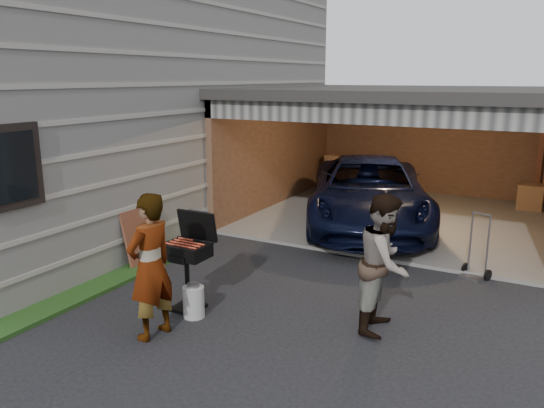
{
  "coord_description": "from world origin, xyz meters",
  "views": [
    {
      "loc": [
        3.64,
        -5.07,
        3.12
      ],
      "look_at": [
        -0.27,
        2.14,
        1.15
      ],
      "focal_mm": 35.0,
      "sensor_mm": 36.0,
      "label": 1
    }
  ],
  "objects_px": {
    "propane_tank": "(194,302)",
    "minivan": "(368,195)",
    "hand_truck": "(475,265)",
    "woman": "(150,267)",
    "plywood_panel": "(144,235)",
    "bbq_grill": "(188,253)",
    "man": "(385,263)"
  },
  "relations": [
    {
      "from": "propane_tank",
      "to": "minivan",
      "type": "bearing_deg",
      "value": 83.01
    },
    {
      "from": "minivan",
      "to": "hand_truck",
      "type": "relative_size",
      "value": 4.77
    },
    {
      "from": "woman",
      "to": "hand_truck",
      "type": "xyz_separation_m",
      "value": [
        3.2,
        3.96,
        -0.7
      ]
    },
    {
      "from": "plywood_panel",
      "to": "bbq_grill",
      "type": "bearing_deg",
      "value": -32.15
    },
    {
      "from": "minivan",
      "to": "bbq_grill",
      "type": "bearing_deg",
      "value": -120.14
    },
    {
      "from": "man",
      "to": "hand_truck",
      "type": "bearing_deg",
      "value": -20.95
    },
    {
      "from": "man",
      "to": "bbq_grill",
      "type": "bearing_deg",
      "value": 102.27
    },
    {
      "from": "minivan",
      "to": "woman",
      "type": "distance_m",
      "value": 5.97
    },
    {
      "from": "minivan",
      "to": "bbq_grill",
      "type": "relative_size",
      "value": 3.78
    },
    {
      "from": "woman",
      "to": "hand_truck",
      "type": "bearing_deg",
      "value": 147.58
    },
    {
      "from": "bbq_grill",
      "to": "hand_truck",
      "type": "height_order",
      "value": "bbq_grill"
    },
    {
      "from": "minivan",
      "to": "hand_truck",
      "type": "distance_m",
      "value": 3.17
    },
    {
      "from": "minivan",
      "to": "bbq_grill",
      "type": "height_order",
      "value": "minivan"
    },
    {
      "from": "man",
      "to": "hand_truck",
      "type": "relative_size",
      "value": 1.64
    },
    {
      "from": "propane_tank",
      "to": "hand_truck",
      "type": "relative_size",
      "value": 0.4
    },
    {
      "from": "bbq_grill",
      "to": "hand_truck",
      "type": "xyz_separation_m",
      "value": [
        3.3,
        3.1,
        -0.6
      ]
    },
    {
      "from": "woman",
      "to": "hand_truck",
      "type": "height_order",
      "value": "woman"
    },
    {
      "from": "propane_tank",
      "to": "hand_truck",
      "type": "height_order",
      "value": "hand_truck"
    },
    {
      "from": "bbq_grill",
      "to": "propane_tank",
      "type": "bearing_deg",
      "value": -41.23
    },
    {
      "from": "man",
      "to": "minivan",
      "type": "bearing_deg",
      "value": 17.78
    },
    {
      "from": "man",
      "to": "bbq_grill",
      "type": "distance_m",
      "value": 2.61
    },
    {
      "from": "woman",
      "to": "plywood_panel",
      "type": "relative_size",
      "value": 1.82
    },
    {
      "from": "minivan",
      "to": "propane_tank",
      "type": "xyz_separation_m",
      "value": [
        -0.64,
        -5.25,
        -0.49
      ]
    },
    {
      "from": "plywood_panel",
      "to": "woman",
      "type": "bearing_deg",
      "value": -46.3
    },
    {
      "from": "hand_truck",
      "to": "minivan",
      "type": "bearing_deg",
      "value": 165.14
    },
    {
      "from": "propane_tank",
      "to": "bbq_grill",
      "type": "bearing_deg",
      "value": 138.77
    },
    {
      "from": "woman",
      "to": "hand_truck",
      "type": "relative_size",
      "value": 1.7
    },
    {
      "from": "bbq_grill",
      "to": "plywood_panel",
      "type": "distance_m",
      "value": 2.15
    },
    {
      "from": "woman",
      "to": "plywood_panel",
      "type": "bearing_deg",
      "value": -129.76
    },
    {
      "from": "bbq_grill",
      "to": "woman",
      "type": "bearing_deg",
      "value": -83.34
    },
    {
      "from": "propane_tank",
      "to": "plywood_panel",
      "type": "distance_m",
      "value": 2.42
    },
    {
      "from": "bbq_grill",
      "to": "plywood_panel",
      "type": "height_order",
      "value": "bbq_grill"
    }
  ]
}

